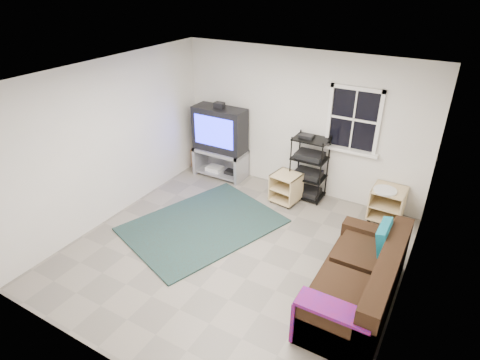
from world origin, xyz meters
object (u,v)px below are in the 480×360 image
Objects in this scene: tv_unit at (220,137)px; side_table_left at (287,186)px; av_rack at (308,171)px; sofa at (359,284)px; side_table_right at (387,201)px.

tv_unit is 1.69m from side_table_left.
tv_unit is 1.87m from av_rack.
sofa reaches higher than side_table_left.
side_table_right reaches higher than side_table_left.
sofa is at bearing -86.74° from side_table_right.
av_rack reaches higher than side_table_right.
av_rack is 2.22× the size of side_table_left.
tv_unit is 4.05m from sofa.
side_table_left is at bearing -170.04° from side_table_right.
sofa is (0.12, -2.18, -0.01)m from side_table_right.
tv_unit is 0.77× the size of sofa.
tv_unit is at bearing 147.56° from sofa.
av_rack is 0.60× the size of sofa.
side_table_right is (1.69, 0.30, 0.05)m from side_table_left.
side_table_left is (-0.27, -0.31, -0.23)m from av_rack.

